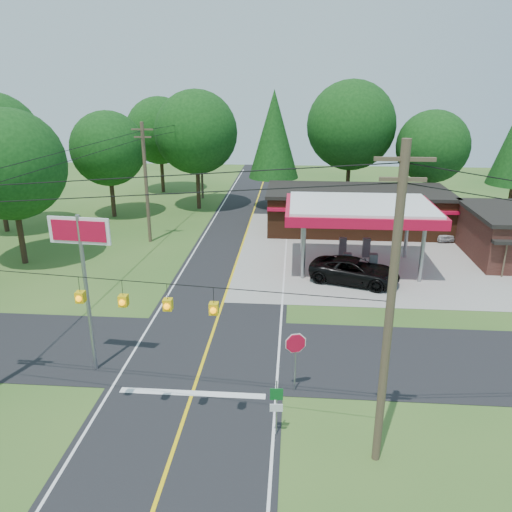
# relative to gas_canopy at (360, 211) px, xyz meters

# --- Properties ---
(ground) EXTENTS (120.00, 120.00, 0.00)m
(ground) POSITION_rel_gas_canopy_xyz_m (-9.00, -13.00, -4.27)
(ground) COLOR #2D561E
(ground) RESTS_ON ground
(main_highway) EXTENTS (8.00, 120.00, 0.02)m
(main_highway) POSITION_rel_gas_canopy_xyz_m (-9.00, -13.00, -4.26)
(main_highway) COLOR black
(main_highway) RESTS_ON ground
(cross_road) EXTENTS (70.00, 7.00, 0.02)m
(cross_road) POSITION_rel_gas_canopy_xyz_m (-9.00, -13.00, -4.25)
(cross_road) COLOR black
(cross_road) RESTS_ON ground
(lane_center_yellow) EXTENTS (0.15, 110.00, 0.00)m
(lane_center_yellow) POSITION_rel_gas_canopy_xyz_m (-9.00, -13.00, -4.24)
(lane_center_yellow) COLOR yellow
(lane_center_yellow) RESTS_ON main_highway
(gas_canopy) EXTENTS (10.60, 7.40, 4.88)m
(gas_canopy) POSITION_rel_gas_canopy_xyz_m (0.00, 0.00, 0.00)
(gas_canopy) COLOR gray
(gas_canopy) RESTS_ON ground
(convenience_store) EXTENTS (16.40, 7.55, 3.80)m
(convenience_store) POSITION_rel_gas_canopy_xyz_m (1.00, 9.98, -2.35)
(convenience_store) COLOR #4C2715
(convenience_store) RESTS_ON ground
(utility_pole_near_right) EXTENTS (1.80, 0.30, 11.50)m
(utility_pole_near_right) POSITION_rel_gas_canopy_xyz_m (-1.50, -20.00, 1.69)
(utility_pole_near_right) COLOR #473828
(utility_pole_near_right) RESTS_ON ground
(utility_pole_far_left) EXTENTS (1.80, 0.30, 10.00)m
(utility_pole_far_left) POSITION_rel_gas_canopy_xyz_m (-17.00, 5.00, 0.93)
(utility_pole_far_left) COLOR #473828
(utility_pole_far_left) RESTS_ON ground
(utility_pole_north) EXTENTS (0.30, 0.30, 9.50)m
(utility_pole_north) POSITION_rel_gas_canopy_xyz_m (-15.50, 22.00, 0.48)
(utility_pole_north) COLOR #473828
(utility_pole_north) RESTS_ON ground
(overhead_beacons) EXTENTS (17.04, 2.04, 1.03)m
(overhead_beacons) POSITION_rel_gas_canopy_xyz_m (-10.00, -19.00, 1.95)
(overhead_beacons) COLOR black
(overhead_beacons) RESTS_ON ground
(treeline_backdrop) EXTENTS (70.27, 51.59, 13.30)m
(treeline_backdrop) POSITION_rel_gas_canopy_xyz_m (-8.18, 11.01, 3.22)
(treeline_backdrop) COLOR #332316
(treeline_backdrop) RESTS_ON ground
(suv_car) EXTENTS (7.60, 7.60, 1.68)m
(suv_car) POSITION_rel_gas_canopy_xyz_m (-0.50, -3.00, -3.43)
(suv_car) COLOR black
(suv_car) RESTS_ON ground
(sedan_car) EXTENTS (4.25, 4.25, 1.26)m
(sedan_car) POSITION_rel_gas_canopy_xyz_m (8.00, 8.00, -3.64)
(sedan_car) COLOR silver
(sedan_car) RESTS_ON ground
(big_stop_sign) EXTENTS (2.83, 0.37, 7.64)m
(big_stop_sign) POSITION_rel_gas_canopy_xyz_m (-14.00, -15.01, 1.50)
(big_stop_sign) COLOR gray
(big_stop_sign) RESTS_ON ground
(octagonal_stop_sign) EXTENTS (0.95, 0.32, 2.89)m
(octagonal_stop_sign) POSITION_rel_gas_canopy_xyz_m (-4.50, -16.01, -2.09)
(octagonal_stop_sign) COLOR gray
(octagonal_stop_sign) RESTS_ON ground
(route_sign_post) EXTENTS (0.50, 0.10, 2.44)m
(route_sign_post) POSITION_rel_gas_canopy_xyz_m (-5.20, -19.02, -2.80)
(route_sign_post) COLOR gray
(route_sign_post) RESTS_ON ground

